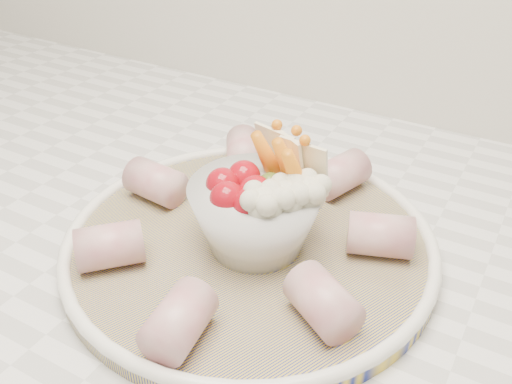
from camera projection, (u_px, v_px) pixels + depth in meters
The scene contains 3 objects.
serving_platter at pixel (250, 242), 0.52m from camera, with size 0.45×0.45×0.02m.
veggie_bowl at pixel (259, 208), 0.49m from camera, with size 0.12×0.12×0.10m.
cured_meat_rolls at pixel (248, 222), 0.51m from camera, with size 0.29×0.31×0.04m.
Camera 1 is at (0.18, 1.05, 1.26)m, focal length 40.00 mm.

